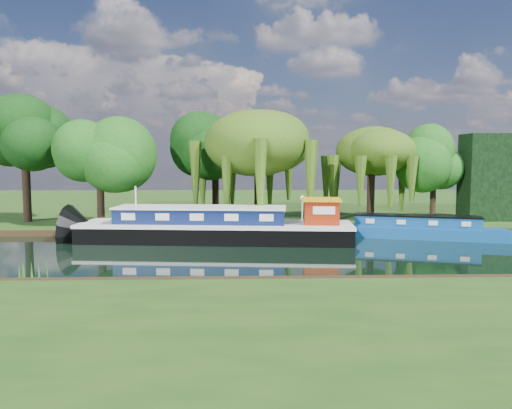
{
  "coord_description": "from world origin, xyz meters",
  "views": [
    {
      "loc": [
        -4.74,
        -31.76,
        6.12
      ],
      "look_at": [
        -3.63,
        4.64,
        2.8
      ],
      "focal_mm": 35.0,
      "sensor_mm": 36.0,
      "label": 1
    }
  ],
  "objects": [
    {
      "name": "tree_far_left",
      "position": [
        -16.53,
        10.35,
        6.55
      ],
      "size": [
        5.54,
        5.54,
        8.92
      ],
      "color": "black",
      "rests_on": "far_bank"
    },
    {
      "name": "lamppost",
      "position": [
        0.5,
        10.5,
        2.42
      ],
      "size": [
        0.36,
        0.36,
        2.56
      ],
      "color": "silver",
      "rests_on": "far_bank"
    },
    {
      "name": "mooring_posts",
      "position": [
        -0.5,
        8.4,
        0.95
      ],
      "size": [
        19.16,
        0.16,
        1.0
      ],
      "color": "silver",
      "rests_on": "far_bank"
    },
    {
      "name": "willow_right",
      "position": [
        7.38,
        14.28,
        6.18
      ],
      "size": [
        6.45,
        6.45,
        7.85
      ],
      "color": "black",
      "rests_on": "far_bank"
    },
    {
      "name": "far_bank",
      "position": [
        0.0,
        34.0,
        0.23
      ],
      "size": [
        120.0,
        52.0,
        0.45
      ],
      "primitive_type": "cube",
      "color": "#1C3D10",
      "rests_on": "ground"
    },
    {
      "name": "reeds_near",
      "position": [
        6.87,
        -7.57,
        0.55
      ],
      "size": [
        33.7,
        1.5,
        1.1
      ],
      "color": "#205316",
      "rests_on": "ground"
    },
    {
      "name": "tree_far_back",
      "position": [
        -24.18,
        13.99,
        7.62
      ],
      "size": [
        6.13,
        6.13,
        10.31
      ],
      "color": "black",
      "rests_on": "far_bank"
    },
    {
      "name": "dutch_barge",
      "position": [
        -6.46,
        5.12,
        1.06
      ],
      "size": [
        20.53,
        6.46,
        4.26
      ],
      "rotation": [
        0.0,
        0.0,
        -0.1
      ],
      "color": "black",
      "rests_on": "ground"
    },
    {
      "name": "tree_far_mid",
      "position": [
        -7.17,
        15.85,
        6.8
      ],
      "size": [
        5.63,
        5.63,
        9.22
      ],
      "color": "black",
      "rests_on": "far_bank"
    },
    {
      "name": "red_dinghy",
      "position": [
        -9.49,
        5.63,
        0.0
      ],
      "size": [
        3.44,
        2.82,
        0.62
      ],
      "primitive_type": "imported",
      "rotation": [
        0.0,
        0.0,
        1.82
      ],
      "color": "maroon",
      "rests_on": "ground"
    },
    {
      "name": "conifer_hedge",
      "position": [
        19.0,
        14.0,
        4.45
      ],
      "size": [
        6.0,
        3.0,
        8.0
      ],
      "primitive_type": "cube",
      "color": "black",
      "rests_on": "far_bank"
    },
    {
      "name": "narrowboat",
      "position": [
        8.89,
        6.24,
        0.69
      ],
      "size": [
        13.34,
        5.95,
        1.93
      ],
      "rotation": [
        0.0,
        0.0,
        -0.29
      ],
      "color": "navy",
      "rests_on": "ground"
    },
    {
      "name": "willow_left",
      "position": [
        -3.22,
        11.7,
        7.3
      ],
      "size": [
        7.87,
        7.87,
        9.44
      ],
      "color": "black",
      "rests_on": "far_bank"
    },
    {
      "name": "ground",
      "position": [
        0.0,
        0.0,
        0.0
      ],
      "size": [
        120.0,
        120.0,
        0.0
      ],
      "primitive_type": "plane",
      "color": "black"
    },
    {
      "name": "tree_far_right",
      "position": [
        13.29,
        14.34,
        5.72
      ],
      "size": [
        4.67,
        4.67,
        7.65
      ],
      "color": "black",
      "rests_on": "far_bank"
    }
  ]
}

